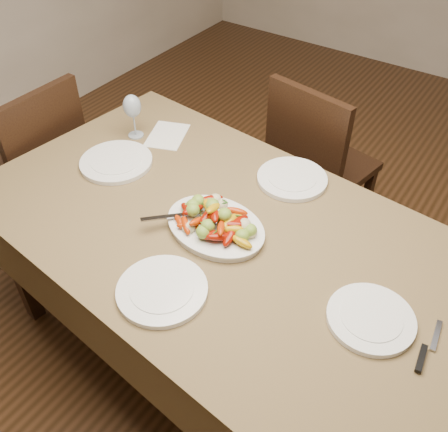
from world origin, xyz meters
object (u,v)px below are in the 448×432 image
chair_left (32,170)px  plate_right (371,319)px  chair_far (323,165)px  dining_table (224,299)px  plate_far (292,179)px  serving_platter (216,228)px  plate_near (162,290)px  wine_glass (133,115)px  plate_left (116,162)px

chair_left → plate_right: bearing=86.0°
chair_far → plate_right: bearing=131.3°
dining_table → chair_far: bearing=91.7°
plate_far → serving_platter: bearing=-101.6°
dining_table → serving_platter: serving_platter is taller
serving_platter → plate_near: serving_platter is taller
plate_near → wine_glass: (-0.65, 0.60, 0.09)m
chair_far → plate_left: bearing=67.2°
dining_table → wine_glass: bearing=157.4°
serving_platter → plate_near: bearing=-85.6°
plate_far → dining_table: bearing=-99.2°
plate_right → plate_far: (-0.50, 0.45, 0.00)m
plate_near → plate_right: bearing=24.8°
plate_right → wine_glass: wine_glass is taller
chair_far → plate_far: bearing=109.6°
chair_left → plate_far: size_ratio=3.53×
plate_right → plate_far: 0.67m
chair_left → plate_left: size_ratio=3.29×
chair_left → plate_near: bearing=72.0°
serving_platter → plate_far: 0.40m
chair_far → chair_left: 1.44m
plate_far → plate_near: same height
chair_far → chair_left: size_ratio=1.00×
plate_left → plate_near: bearing=-35.1°
chair_far → chair_left: (-1.16, -0.85, 0.00)m
chair_far → plate_right: chair_far is taller
chair_far → plate_left: size_ratio=3.29×
plate_far → plate_near: 0.71m
dining_table → plate_left: size_ratio=6.37×
plate_left → plate_far: same height
plate_left → plate_right: 1.15m
serving_platter → wine_glass: size_ratio=1.73×
dining_table → chair_left: 1.19m
dining_table → plate_right: 0.69m
dining_table → serving_platter: 0.39m
chair_left → plate_right: (1.75, -0.13, 0.29)m
dining_table → plate_right: plate_right is taller
plate_left → serving_platter: bearing=-9.4°
plate_right → plate_near: size_ratio=0.91×
plate_far → wine_glass: size_ratio=1.32×
plate_near → wine_glass: bearing=137.2°
serving_platter → wine_glass: wine_glass is taller
plate_left → wine_glass: 0.23m
plate_far → plate_near: bearing=-94.6°
serving_platter → wine_glass: bearing=155.1°
plate_right → chair_left: bearing=175.6°
chair_left → plate_left: 0.68m
chair_left → wine_glass: bearing=111.9°
serving_platter → plate_far: serving_platter is taller
plate_left → plate_right: (1.14, -0.15, 0.00)m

